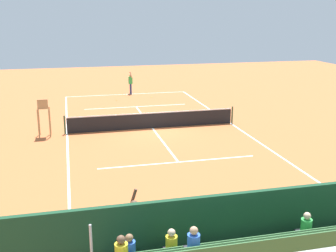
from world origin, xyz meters
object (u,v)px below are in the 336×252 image
(tennis_player, at_px, (131,82))
(line_judge, at_px, (135,222))
(tennis_net, at_px, (152,120))
(tennis_ball_near, at_px, (152,97))
(equipment_bag, at_px, (289,233))
(tennis_ball_far, at_px, (116,100))
(tennis_racket, at_px, (124,94))
(umpire_chair, at_px, (43,113))
(courtside_bench, at_px, (329,215))

(tennis_player, bearing_deg, line_judge, 81.64)
(tennis_net, bearing_deg, line_judge, 76.38)
(tennis_net, distance_m, line_judge, 13.51)
(tennis_ball_near, bearing_deg, equipment_bag, 89.34)
(equipment_bag, bearing_deg, tennis_net, -83.37)
(tennis_ball_far, bearing_deg, tennis_ball_near, -169.14)
(tennis_ball_near, xyz_separation_m, tennis_ball_far, (2.96, 0.57, 0.00))
(tennis_racket, bearing_deg, tennis_ball_far, 67.49)
(tennis_player, height_order, line_judge, same)
(umpire_chair, distance_m, tennis_ball_far, 10.27)
(umpire_chair, xyz_separation_m, courtside_bench, (-9.23, 13.06, -0.76))
(line_judge, bearing_deg, tennis_player, -98.36)
(courtside_bench, height_order, line_judge, line_judge)
(courtside_bench, height_order, equipment_bag, courtside_bench)
(tennis_ball_near, relative_size, tennis_ball_far, 1.00)
(tennis_racket, distance_m, line_judge, 24.26)
(tennis_net, bearing_deg, equipment_bag, 96.63)
(equipment_bag, height_order, tennis_racket, equipment_bag)
(tennis_net, distance_m, tennis_racket, 10.95)
(courtside_bench, bearing_deg, umpire_chair, -54.74)
(umpire_chair, height_order, tennis_ball_near, umpire_chair)
(tennis_ball_far, bearing_deg, tennis_racket, -112.51)
(tennis_ball_near, bearing_deg, tennis_ball_far, 10.86)
(equipment_bag, height_order, tennis_player, tennis_player)
(courtside_bench, xyz_separation_m, tennis_ball_far, (4.18, -21.90, -0.53))
(umpire_chair, height_order, tennis_player, umpire_chair)
(tennis_player, bearing_deg, tennis_racket, 25.98)
(tennis_racket, distance_m, tennis_ball_near, 2.65)
(tennis_racket, bearing_deg, tennis_player, -154.02)
(equipment_bag, relative_size, tennis_racket, 1.57)
(equipment_bag, distance_m, tennis_ball_far, 22.20)
(courtside_bench, height_order, tennis_player, tennis_player)
(line_judge, bearing_deg, tennis_racket, -97.07)
(tennis_net, bearing_deg, tennis_ball_far, -82.43)
(courtside_bench, bearing_deg, tennis_player, -83.87)
(tennis_player, bearing_deg, tennis_ball_far, 59.17)
(equipment_bag, bearing_deg, tennis_racket, -85.88)
(umpire_chair, bearing_deg, tennis_racket, -118.31)
(umpire_chair, bearing_deg, tennis_player, -119.98)
(tennis_net, bearing_deg, tennis_ball_near, -101.17)
(tennis_player, relative_size, tennis_ball_far, 29.18)
(umpire_chair, relative_size, tennis_player, 1.11)
(equipment_bag, distance_m, tennis_racket, 24.40)
(courtside_bench, bearing_deg, equipment_bag, 4.99)
(tennis_ball_near, bearing_deg, line_judge, 77.39)
(courtside_bench, distance_m, tennis_ball_near, 22.51)
(umpire_chair, relative_size, courtside_bench, 1.19)
(equipment_bag, bearing_deg, tennis_player, -87.30)
(tennis_racket, xyz_separation_m, line_judge, (2.99, 24.06, 1.00))
(tennis_net, height_order, tennis_racket, tennis_net)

